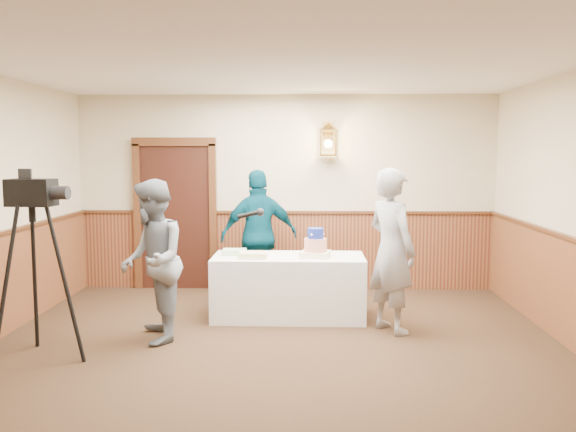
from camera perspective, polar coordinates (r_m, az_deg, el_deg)
name	(u,v)px	position (r m, az deg, el deg)	size (l,w,h in m)	color
ground	(272,374)	(5.64, -1.52, -14.58)	(7.00, 7.00, 0.00)	#332213
room_shell	(269,201)	(5.76, -1.83, 1.39)	(6.02, 7.02, 2.81)	#C5B794
display_table	(289,287)	(7.35, 0.05, -6.63)	(1.80, 0.80, 0.75)	silver
tiered_cake	(315,246)	(7.20, 2.58, -2.79)	(0.38, 0.38, 0.34)	beige
sheet_cake_yellow	(253,255)	(7.14, -3.29, -3.68)	(0.32, 0.24, 0.07)	#D9DB83
sheet_cake_green	(234,252)	(7.38, -5.04, -3.38)	(0.28, 0.23, 0.07)	#8EC48A
interviewer	(152,261)	(6.51, -12.59, -4.14)	(1.59, 0.98, 1.71)	slate
baker	(391,251)	(6.79, 9.66, -3.21)	(0.66, 0.43, 1.81)	gray
assistant_p	(259,236)	(8.10, -2.71, -1.86)	(1.03, 0.43, 1.75)	#05394A
tv_camera_rig	(35,280)	(6.25, -22.57, -5.57)	(0.68, 0.64, 1.74)	black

